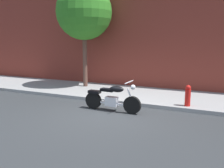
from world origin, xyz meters
TOP-DOWN VIEW (x-y plane):
  - ground_plane at (0.00, 0.00)m, footprint 60.00×60.00m
  - sidewalk at (0.00, 3.18)m, footprint 24.71×3.31m
  - building_facade at (0.00, 5.08)m, footprint 24.71×0.50m
  - motorcycle at (-0.02, 0.59)m, footprint 2.13×0.70m
  - street_tree at (-2.96, 3.71)m, footprint 2.78×2.78m
  - fire_hydrant at (2.38, 1.87)m, footprint 0.20×0.20m

SIDE VIEW (x-z plane):
  - ground_plane at x=0.00m, z-range 0.00..0.00m
  - sidewalk at x=0.00m, z-range 0.00..0.14m
  - motorcycle at x=-0.02m, z-range -0.11..1.00m
  - fire_hydrant at x=2.38m, z-range 0.00..0.91m
  - street_tree at x=-2.96m, z-range 1.23..6.50m
  - building_facade at x=0.00m, z-range 0.00..7.82m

